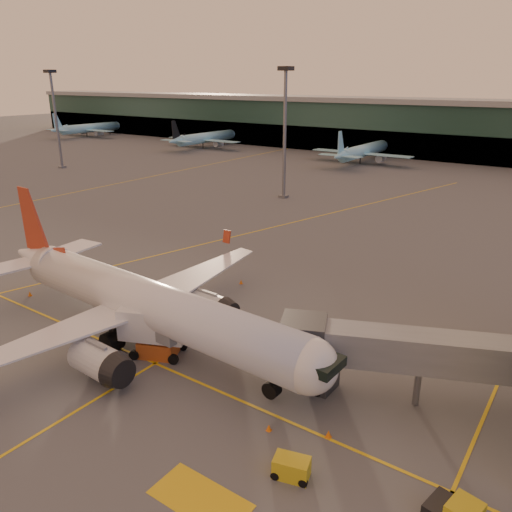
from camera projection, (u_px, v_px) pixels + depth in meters
The scene contains 14 objects.
ground at pixel (70, 371), 42.09m from camera, with size 600.00×600.00×0.00m, color #4C4F54.
taxi_markings at pixel (279, 232), 80.38m from camera, with size 100.12×173.00×0.01m.
terminal at pixel (476, 131), 148.60m from camera, with size 400.00×20.00×17.60m.
mast_west_far at pixel (55, 112), 133.60m from camera, with size 2.40×2.40×25.60m.
mast_west_near at pixel (285, 124), 98.86m from camera, with size 2.40×2.40×25.60m.
distant_aircraft_row at pixel (376, 164), 144.52m from camera, with size 290.00×34.00×13.00m.
main_airplane at pixel (141, 303), 45.45m from camera, with size 41.12×37.01×12.41m.
jet_bridge at pixel (441, 357), 36.26m from camera, with size 21.21×11.26×6.06m.
catering_truck at pixel (155, 329), 43.80m from camera, with size 6.37×4.63×4.54m.
gpu_cart at pixel (291, 468), 30.73m from camera, with size 2.55×1.91×1.33m.
cone_nose at pixel (329, 434), 34.24m from camera, with size 0.44×0.44×0.56m.
cone_tail at pixel (30, 294), 56.63m from camera, with size 0.43×0.43×0.55m.
cone_wing_left at pixel (241, 282), 60.00m from camera, with size 0.41×0.41×0.53m.
cone_fwd at pixel (269, 428), 34.91m from camera, with size 0.39×0.39×0.50m.
Camera 1 is at (33.75, -20.79, 23.28)m, focal length 35.00 mm.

